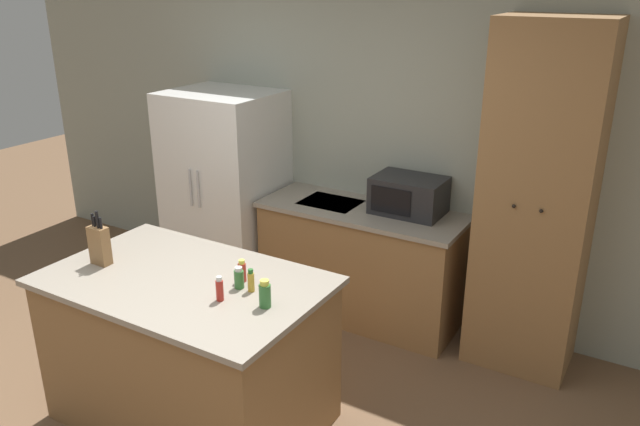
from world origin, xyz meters
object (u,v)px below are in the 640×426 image
object	(u,v)px
spice_bottle_amber_oil	(239,278)
spice_bottle_pale_salt	(242,271)
microwave	(409,195)
pantry_cabinet	(537,203)
spice_bottle_short_red	(251,281)
spice_bottle_tall_dark	(220,289)
fire_extinguisher	(172,248)
knife_block	(99,244)
refrigerator	(226,191)
spice_bottle_green_herb	(265,294)

from	to	relation	value
spice_bottle_amber_oil	spice_bottle_pale_salt	world-z (taller)	spice_bottle_pale_salt
microwave	spice_bottle_amber_oil	distance (m)	1.66
pantry_cabinet	spice_bottle_short_red	world-z (taller)	pantry_cabinet
spice_bottle_tall_dark	fire_extinguisher	xyz separation A→B (m)	(-1.93, 1.60, -0.81)
microwave	knife_block	xyz separation A→B (m)	(-1.16, -1.81, 0.03)
spice_bottle_short_red	fire_extinguisher	distance (m)	2.60
refrigerator	pantry_cabinet	distance (m)	2.49
refrigerator	spice_bottle_green_herb	size ratio (longest dim) A/B	11.05
spice_bottle_amber_oil	spice_bottle_tall_dark	bearing A→B (deg)	-90.03
knife_block	pantry_cabinet	bearing A→B (deg)	40.33
knife_block	fire_extinguisher	distance (m)	2.11
spice_bottle_short_red	spice_bottle_amber_oil	distance (m)	0.08
pantry_cabinet	spice_bottle_short_red	xyz separation A→B (m)	(-1.10, -1.58, -0.16)
microwave	spice_bottle_tall_dark	bearing A→B (deg)	-98.83
microwave	spice_bottle_tall_dark	xyz separation A→B (m)	(-0.28, -1.80, -0.03)
pantry_cabinet	refrigerator	bearing A→B (deg)	-177.54
fire_extinguisher	pantry_cabinet	bearing A→B (deg)	2.66
spice_bottle_tall_dark	spice_bottle_short_red	world-z (taller)	spice_bottle_tall_dark
pantry_cabinet	knife_block	world-z (taller)	pantry_cabinet
pantry_cabinet	spice_bottle_pale_salt	world-z (taller)	pantry_cabinet
fire_extinguisher	spice_bottle_pale_salt	bearing A→B (deg)	-35.74
refrigerator	microwave	xyz separation A→B (m)	(1.57, 0.16, 0.19)
knife_block	spice_bottle_pale_salt	distance (m)	0.88
spice_bottle_green_herb	spice_bottle_pale_salt	world-z (taller)	spice_bottle_green_herb
spice_bottle_short_red	spice_bottle_pale_salt	size ratio (longest dim) A/B	1.01
microwave	spice_bottle_green_herb	xyz separation A→B (m)	(-0.04, -1.74, -0.02)
microwave	spice_bottle_tall_dark	distance (m)	1.82
knife_block	spice_bottle_tall_dark	world-z (taller)	knife_block
knife_block	spice_bottle_tall_dark	distance (m)	0.88
refrigerator	fire_extinguisher	distance (m)	0.91
refrigerator	knife_block	world-z (taller)	refrigerator
spice_bottle_tall_dark	spice_bottle_short_red	size ratio (longest dim) A/B	1.05
refrigerator	pantry_cabinet	size ratio (longest dim) A/B	0.72
pantry_cabinet	spice_bottle_pale_salt	size ratio (longest dim) A/B	17.97
fire_extinguisher	spice_bottle_short_red	bearing A→B (deg)	-35.53
spice_bottle_tall_dark	fire_extinguisher	world-z (taller)	spice_bottle_tall_dark
fire_extinguisher	knife_block	bearing A→B (deg)	-56.80
pantry_cabinet	knife_block	bearing A→B (deg)	-139.67
spice_bottle_green_herb	fire_extinguisher	world-z (taller)	spice_bottle_green_herb
microwave	knife_block	distance (m)	2.15
spice_bottle_amber_oil	spice_bottle_green_herb	world-z (taller)	spice_bottle_green_herb
spice_bottle_short_red	spice_bottle_pale_salt	world-z (taller)	same
pantry_cabinet	spice_bottle_short_red	size ratio (longest dim) A/B	17.84
refrigerator	spice_bottle_pale_salt	xyz separation A→B (m)	(1.25, -1.40, 0.16)
spice_bottle_green_herb	spice_bottle_tall_dark	bearing A→B (deg)	-165.21
microwave	knife_block	bearing A→B (deg)	-122.64
pantry_cabinet	microwave	world-z (taller)	pantry_cabinet
refrigerator	spice_bottle_green_herb	distance (m)	2.20
spice_bottle_tall_dark	spice_bottle_amber_oil	world-z (taller)	spice_bottle_tall_dark
spice_bottle_pale_salt	spice_bottle_tall_dark	bearing A→B (deg)	-81.78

